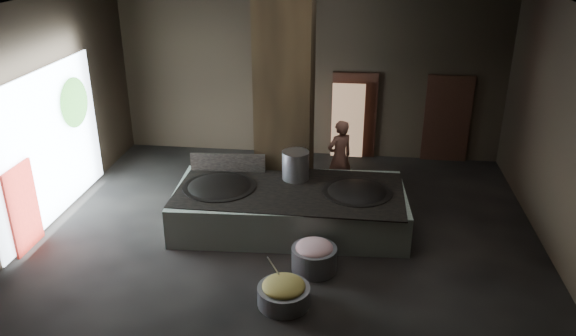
# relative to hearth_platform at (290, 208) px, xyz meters

# --- Properties ---
(floor) EXTENTS (10.00, 9.00, 0.10)m
(floor) POSITION_rel_hearth_platform_xyz_m (0.00, -0.39, -0.46)
(floor) COLOR black
(floor) RESTS_ON ground
(ceiling) EXTENTS (10.00, 9.00, 0.10)m
(ceiling) POSITION_rel_hearth_platform_xyz_m (0.00, -0.39, 4.14)
(ceiling) COLOR black
(ceiling) RESTS_ON back_wall
(back_wall) EXTENTS (10.00, 0.10, 4.50)m
(back_wall) POSITION_rel_hearth_platform_xyz_m (0.00, 4.16, 1.84)
(back_wall) COLOR black
(back_wall) RESTS_ON ground
(front_wall) EXTENTS (10.00, 0.10, 4.50)m
(front_wall) POSITION_rel_hearth_platform_xyz_m (0.00, -4.94, 1.84)
(front_wall) COLOR black
(front_wall) RESTS_ON ground
(left_wall) EXTENTS (0.10, 9.00, 4.50)m
(left_wall) POSITION_rel_hearth_platform_xyz_m (-5.05, -0.39, 1.84)
(left_wall) COLOR black
(left_wall) RESTS_ON ground
(right_wall) EXTENTS (0.10, 9.00, 4.50)m
(right_wall) POSITION_rel_hearth_platform_xyz_m (5.05, -0.39, 1.84)
(right_wall) COLOR black
(right_wall) RESTS_ON ground
(pillar) EXTENTS (1.20, 1.20, 4.50)m
(pillar) POSITION_rel_hearth_platform_xyz_m (-0.30, 1.51, 1.84)
(pillar) COLOR black
(pillar) RESTS_ON ground
(hearth_platform) EXTENTS (4.78, 2.49, 0.81)m
(hearth_platform) POSITION_rel_hearth_platform_xyz_m (0.00, 0.00, 0.00)
(hearth_platform) COLOR silver
(hearth_platform) RESTS_ON ground
(platform_cap) EXTENTS (4.56, 2.19, 0.03)m
(platform_cap) POSITION_rel_hearth_platform_xyz_m (0.00, 0.00, 0.41)
(platform_cap) COLOR black
(platform_cap) RESTS_ON hearth_platform
(wok_left) EXTENTS (1.47, 1.47, 0.41)m
(wok_left) POSITION_rel_hearth_platform_xyz_m (-1.45, -0.05, 0.34)
(wok_left) COLOR black
(wok_left) RESTS_ON hearth_platform
(wok_left_rim) EXTENTS (1.50, 1.50, 0.05)m
(wok_left_rim) POSITION_rel_hearth_platform_xyz_m (-1.45, -0.05, 0.41)
(wok_left_rim) COLOR black
(wok_left_rim) RESTS_ON hearth_platform
(wok_right) EXTENTS (1.37, 1.37, 0.39)m
(wok_right) POSITION_rel_hearth_platform_xyz_m (1.35, 0.05, 0.34)
(wok_right) COLOR black
(wok_right) RESTS_ON hearth_platform
(wok_right_rim) EXTENTS (1.40, 1.40, 0.05)m
(wok_right_rim) POSITION_rel_hearth_platform_xyz_m (1.35, 0.05, 0.41)
(wok_right_rim) COLOR black
(wok_right_rim) RESTS_ON hearth_platform
(stock_pot) EXTENTS (0.57, 0.57, 0.61)m
(stock_pot) POSITION_rel_hearth_platform_xyz_m (0.05, 0.55, 0.72)
(stock_pot) COLOR #B2B4BB
(stock_pot) RESTS_ON hearth_platform
(splash_guard) EXTENTS (1.62, 0.15, 0.41)m
(splash_guard) POSITION_rel_hearth_platform_xyz_m (-1.45, 0.75, 0.62)
(splash_guard) COLOR black
(splash_guard) RESTS_ON hearth_platform
(cook) EXTENTS (0.76, 0.71, 1.76)m
(cook) POSITION_rel_hearth_platform_xyz_m (0.93, 1.72, 0.48)
(cook) COLOR #9F6451
(cook) RESTS_ON ground
(veg_basin) EXTENTS (1.11, 1.11, 0.32)m
(veg_basin) POSITION_rel_hearth_platform_xyz_m (0.22, -2.64, -0.24)
(veg_basin) COLOR slate
(veg_basin) RESTS_ON ground
(veg_fill) EXTENTS (0.71, 0.71, 0.22)m
(veg_fill) POSITION_rel_hearth_platform_xyz_m (0.22, -2.64, -0.06)
(veg_fill) COLOR #829B4B
(veg_fill) RESTS_ON veg_basin
(ladle) EXTENTS (0.26, 0.26, 0.62)m
(ladle) POSITION_rel_hearth_platform_xyz_m (0.07, -2.49, 0.14)
(ladle) COLOR #B2B4BB
(ladle) RESTS_ON veg_basin
(meat_basin) EXTENTS (0.92, 0.92, 0.45)m
(meat_basin) POSITION_rel_hearth_platform_xyz_m (0.63, -1.57, -0.18)
(meat_basin) COLOR slate
(meat_basin) RESTS_ON ground
(meat_fill) EXTENTS (0.68, 0.68, 0.26)m
(meat_fill) POSITION_rel_hearth_platform_xyz_m (0.63, -1.57, 0.04)
(meat_fill) COLOR #C97884
(meat_fill) RESTS_ON meat_basin
(doorway_near) EXTENTS (1.18, 0.08, 2.38)m
(doorway_near) POSITION_rel_hearth_platform_xyz_m (1.20, 4.06, 0.69)
(doorway_near) COLOR black
(doorway_near) RESTS_ON ground
(doorway_near_glow) EXTENTS (0.84, 0.04, 1.99)m
(doorway_near_glow) POSITION_rel_hearth_platform_xyz_m (1.05, 3.86, 0.64)
(doorway_near_glow) COLOR #8C6647
(doorway_near_glow) RESTS_ON ground
(doorway_far) EXTENTS (1.18, 0.08, 2.38)m
(doorway_far) POSITION_rel_hearth_platform_xyz_m (3.60, 4.06, 0.69)
(doorway_far) COLOR black
(doorway_far) RESTS_ON ground
(doorway_far_glow) EXTENTS (0.90, 0.04, 2.13)m
(doorway_far_glow) POSITION_rel_hearth_platform_xyz_m (3.76, 4.21, 0.64)
(doorway_far_glow) COLOR #8C6647
(doorway_far_glow) RESTS_ON ground
(left_opening) EXTENTS (0.04, 4.20, 3.10)m
(left_opening) POSITION_rel_hearth_platform_xyz_m (-4.95, -0.19, 1.19)
(left_opening) COLOR white
(left_opening) RESTS_ON ground
(pavilion_sliver) EXTENTS (0.05, 0.90, 1.70)m
(pavilion_sliver) POSITION_rel_hearth_platform_xyz_m (-4.88, -1.49, 0.44)
(pavilion_sliver) COLOR maroon
(pavilion_sliver) RESTS_ON ground
(tree_silhouette) EXTENTS (0.28, 1.10, 1.10)m
(tree_silhouette) POSITION_rel_hearth_platform_xyz_m (-4.85, 0.91, 1.79)
(tree_silhouette) COLOR #194714
(tree_silhouette) RESTS_ON left_opening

